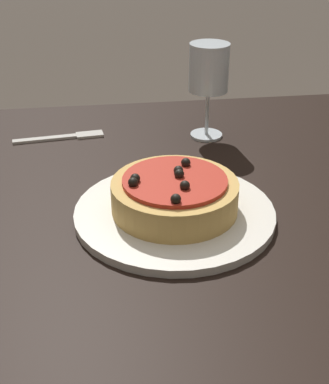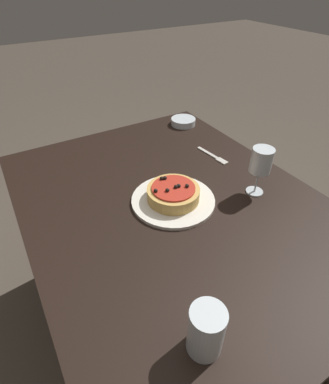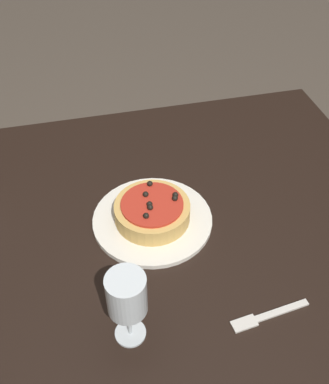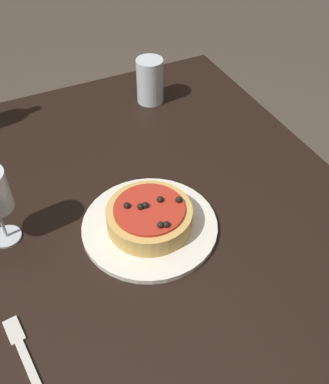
{
  "view_description": "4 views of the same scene",
  "coord_description": "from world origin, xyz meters",
  "px_view_note": "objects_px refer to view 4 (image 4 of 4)",
  "views": [
    {
      "loc": [
        0.1,
        0.65,
        1.16
      ],
      "look_at": [
        0.01,
        -0.01,
        0.79
      ],
      "focal_mm": 50.0,
      "sensor_mm": 36.0,
      "label": 1
    },
    {
      "loc": [
        -0.67,
        0.44,
        1.41
      ],
      "look_at": [
        -0.04,
        0.06,
        0.84
      ],
      "focal_mm": 28.0,
      "sensor_mm": 36.0,
      "label": 2
    },
    {
      "loc": [
        -0.14,
        -0.73,
        1.55
      ],
      "look_at": [
        0.04,
        0.02,
        0.82
      ],
      "focal_mm": 42.0,
      "sensor_mm": 36.0,
      "label": 3
    },
    {
      "loc": [
        0.59,
        -0.25,
        1.47
      ],
      "look_at": [
        -0.0,
        0.04,
        0.84
      ],
      "focal_mm": 42.0,
      "sensor_mm": 36.0,
      "label": 4
    }
  ],
  "objects_px": {
    "water_cup": "(150,81)",
    "fork": "(23,352)",
    "pizza": "(150,215)",
    "dining_table": "(151,254)",
    "dinner_plate": "(150,224)"
  },
  "relations": [
    {
      "from": "water_cup",
      "to": "fork",
      "type": "bearing_deg",
      "value": -39.77
    },
    {
      "from": "pizza",
      "to": "water_cup",
      "type": "relative_size",
      "value": 1.4
    },
    {
      "from": "dining_table",
      "to": "water_cup",
      "type": "bearing_deg",
      "value": 155.58
    },
    {
      "from": "dinner_plate",
      "to": "water_cup",
      "type": "relative_size",
      "value": 2.24
    },
    {
      "from": "dinner_plate",
      "to": "fork",
      "type": "xyz_separation_m",
      "value": [
        0.17,
        -0.31,
        -0.0
      ]
    },
    {
      "from": "water_cup",
      "to": "fork",
      "type": "distance_m",
      "value": 0.81
    },
    {
      "from": "dining_table",
      "to": "pizza",
      "type": "height_order",
      "value": "pizza"
    },
    {
      "from": "pizza",
      "to": "dining_table",
      "type": "bearing_deg",
      "value": -45.38
    },
    {
      "from": "dinner_plate",
      "to": "pizza",
      "type": "relative_size",
      "value": 1.6
    },
    {
      "from": "dining_table",
      "to": "fork",
      "type": "height_order",
      "value": "fork"
    },
    {
      "from": "dinner_plate",
      "to": "pizza",
      "type": "height_order",
      "value": "pizza"
    },
    {
      "from": "dining_table",
      "to": "pizza",
      "type": "bearing_deg",
      "value": 134.62
    },
    {
      "from": "dinner_plate",
      "to": "fork",
      "type": "relative_size",
      "value": 1.68
    },
    {
      "from": "dining_table",
      "to": "fork",
      "type": "bearing_deg",
      "value": -61.92
    },
    {
      "from": "fork",
      "to": "pizza",
      "type": "bearing_deg",
      "value": -68.33
    }
  ]
}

